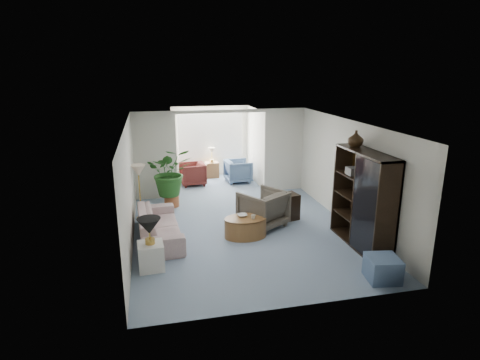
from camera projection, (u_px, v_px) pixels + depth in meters
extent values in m
plane|color=#859CAF|center=(246.00, 233.00, 9.16)|extent=(6.00, 6.00, 0.00)
plane|color=#859CAF|center=(216.00, 184.00, 13.00)|extent=(2.60, 2.60, 0.00)
cube|color=silver|center=(155.00, 156.00, 11.22)|extent=(1.20, 0.12, 2.50)
cube|color=silver|center=(284.00, 150.00, 12.03)|extent=(1.20, 0.12, 2.50)
cube|color=silver|center=(221.00, 111.00, 11.30)|extent=(2.60, 0.12, 0.10)
cube|color=white|center=(210.00, 136.00, 13.63)|extent=(2.20, 0.02, 1.50)
cube|color=white|center=(210.00, 136.00, 13.60)|extent=(2.20, 0.02, 1.50)
cube|color=#B1A68E|center=(352.00, 156.00, 9.12)|extent=(0.04, 0.50, 0.40)
imported|color=beige|center=(159.00, 225.00, 8.78)|extent=(0.97, 2.24, 0.64)
cube|color=silver|center=(151.00, 256.00, 7.49)|extent=(0.49, 0.49, 0.51)
cone|color=black|center=(149.00, 226.00, 7.32)|extent=(0.44, 0.44, 0.30)
cone|color=beige|center=(138.00, 170.00, 9.68)|extent=(0.36, 0.36, 0.28)
cylinder|color=brown|center=(245.00, 227.00, 8.91)|extent=(1.00, 1.00, 0.45)
imported|color=white|center=(242.00, 215.00, 8.93)|extent=(0.23, 0.23, 0.05)
imported|color=beige|center=(253.00, 217.00, 8.78)|extent=(0.11, 0.11, 0.10)
imported|color=#605A4C|center=(263.00, 208.00, 9.47)|extent=(1.30, 1.31, 0.87)
cube|color=black|center=(287.00, 207.00, 9.94)|extent=(0.62, 0.53, 0.65)
cube|color=black|center=(363.00, 200.00, 8.30)|extent=(0.49, 1.83, 2.04)
imported|color=black|center=(356.00, 139.00, 8.44)|extent=(0.33, 0.33, 0.35)
cube|color=slate|center=(383.00, 269.00, 7.11)|extent=(0.62, 0.62, 0.43)
cylinder|color=#A5572F|center=(172.00, 201.00, 10.88)|extent=(0.40, 0.40, 0.32)
imported|color=#24591E|center=(170.00, 172.00, 10.66)|extent=(1.18, 1.02, 1.31)
imported|color=slate|center=(238.00, 171.00, 13.13)|extent=(0.86, 0.84, 0.73)
imported|color=maroon|center=(193.00, 174.00, 12.81)|extent=(0.84, 0.82, 0.71)
cube|color=brown|center=(212.00, 170.00, 13.70)|extent=(0.45, 0.37, 0.53)
cube|color=#585653|center=(354.00, 171.00, 8.48)|extent=(0.30, 0.26, 0.16)
cube|color=#3E3C3A|center=(366.00, 200.00, 8.07)|extent=(0.30, 0.26, 0.16)
cube|color=#2E2923|center=(374.00, 181.00, 7.76)|extent=(0.30, 0.26, 0.16)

